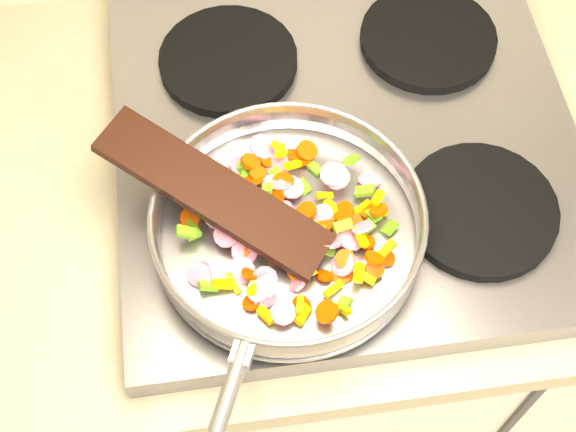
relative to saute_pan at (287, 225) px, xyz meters
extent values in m
cube|color=#939399|center=(0.10, 0.15, -0.07)|extent=(0.60, 0.60, 0.04)
cylinder|color=black|center=(-0.04, 0.01, -0.04)|extent=(0.19, 0.19, 0.02)
cylinder|color=black|center=(0.24, 0.01, -0.04)|extent=(0.19, 0.19, 0.02)
cylinder|color=black|center=(-0.04, 0.29, -0.04)|extent=(0.19, 0.19, 0.02)
cylinder|color=black|center=(0.24, 0.29, -0.04)|extent=(0.19, 0.19, 0.02)
cylinder|color=#9E9EA5|center=(0.00, 0.00, -0.03)|extent=(0.32, 0.32, 0.01)
torus|color=#9E9EA5|center=(0.00, 0.00, 0.00)|extent=(0.36, 0.36, 0.05)
torus|color=#9E9EA5|center=(0.00, 0.00, 0.02)|extent=(0.32, 0.32, 0.01)
cylinder|color=#9E9EA5|center=(-0.10, -0.23, 0.01)|extent=(0.09, 0.18, 0.02)
cube|color=#9E9EA5|center=(-0.07, -0.15, 0.01)|extent=(0.03, 0.04, 0.02)
cylinder|color=#D24100|center=(-0.03, 0.07, -0.01)|extent=(0.03, 0.03, 0.02)
cube|color=yellow|center=(0.07, -0.07, -0.01)|extent=(0.02, 0.02, 0.01)
cube|color=yellow|center=(0.02, -0.06, -0.01)|extent=(0.02, 0.01, 0.01)
cylinder|color=#D01464|center=(0.01, 0.06, -0.01)|extent=(0.04, 0.04, 0.01)
cube|color=yellow|center=(0.06, 0.02, -0.01)|extent=(0.02, 0.02, 0.01)
cube|color=yellow|center=(0.02, 0.08, 0.00)|extent=(0.02, 0.02, 0.02)
cylinder|color=#D24100|center=(-0.01, -0.01, -0.01)|extent=(0.04, 0.04, 0.01)
cube|color=yellow|center=(0.04, -0.02, -0.01)|extent=(0.01, 0.03, 0.01)
cube|color=yellow|center=(-0.07, -0.06, -0.02)|extent=(0.02, 0.03, 0.02)
cube|color=yellow|center=(-0.08, -0.06, -0.01)|extent=(0.02, 0.01, 0.02)
cube|color=#66AF1D|center=(0.05, -0.02, -0.02)|extent=(0.02, 0.03, 0.02)
cylinder|color=#D01464|center=(0.07, -0.02, -0.01)|extent=(0.04, 0.04, 0.01)
cube|color=#66AF1D|center=(-0.06, 0.01, -0.01)|extent=(0.02, 0.02, 0.01)
cylinder|color=#D01464|center=(-0.03, -0.07, 0.00)|extent=(0.03, 0.03, 0.02)
cube|color=yellow|center=(0.11, 0.01, -0.01)|extent=(0.02, 0.02, 0.01)
cube|color=yellow|center=(0.11, 0.02, 0.00)|extent=(0.02, 0.02, 0.01)
cylinder|color=#D24100|center=(0.04, 0.01, -0.01)|extent=(0.03, 0.03, 0.01)
cylinder|color=#D01464|center=(-0.07, 0.00, 0.00)|extent=(0.04, 0.04, 0.02)
cylinder|color=#D24100|center=(0.11, -0.05, -0.02)|extent=(0.02, 0.02, 0.02)
cylinder|color=#D24100|center=(0.03, -0.11, 0.00)|extent=(0.03, 0.03, 0.02)
cube|color=yellow|center=(-0.08, 0.05, -0.01)|extent=(0.03, 0.02, 0.01)
cylinder|color=#D24100|center=(0.09, -0.03, -0.01)|extent=(0.03, 0.03, 0.01)
cube|color=yellow|center=(0.08, -0.03, 0.00)|extent=(0.01, 0.03, 0.02)
cylinder|color=#D24100|center=(-0.11, 0.04, -0.02)|extent=(0.03, 0.03, 0.02)
cylinder|color=#D24100|center=(0.02, 0.02, 0.00)|extent=(0.03, 0.03, 0.02)
cylinder|color=#D01464|center=(-0.05, -0.02, -0.02)|extent=(0.04, 0.04, 0.03)
cube|color=#66AF1D|center=(-0.06, 0.04, -0.01)|extent=(0.02, 0.03, 0.01)
cube|color=#66AF1D|center=(0.10, 0.04, -0.01)|extent=(0.03, 0.02, 0.02)
cylinder|color=#D01464|center=(0.00, 0.07, -0.01)|extent=(0.05, 0.04, 0.03)
cube|color=yellow|center=(-0.02, -0.02, -0.01)|extent=(0.01, 0.02, 0.01)
cube|color=#66AF1D|center=(-0.03, 0.10, -0.02)|extent=(0.02, 0.02, 0.01)
cube|color=#66AF1D|center=(-0.12, 0.01, 0.00)|extent=(0.02, 0.02, 0.02)
cube|color=#66AF1D|center=(-0.04, 0.08, -0.01)|extent=(0.02, 0.02, 0.01)
cylinder|color=#D24100|center=(-0.06, 0.00, -0.01)|extent=(0.03, 0.03, 0.01)
cube|color=#66AF1D|center=(0.00, 0.08, -0.02)|extent=(0.02, 0.02, 0.01)
cylinder|color=#D24100|center=(-0.01, 0.05, -0.01)|extent=(0.03, 0.04, 0.03)
cylinder|color=#D24100|center=(0.00, 0.01, -0.01)|extent=(0.02, 0.02, 0.01)
cube|color=#66AF1D|center=(0.09, 0.08, 0.00)|extent=(0.02, 0.02, 0.02)
cube|color=yellow|center=(0.00, -0.03, -0.01)|extent=(0.03, 0.02, 0.02)
cylinder|color=#D01464|center=(0.04, 0.01, -0.01)|extent=(0.03, 0.03, 0.02)
cylinder|color=#D01464|center=(-0.01, 0.12, -0.01)|extent=(0.04, 0.05, 0.02)
cube|color=#66AF1D|center=(0.12, -0.01, -0.02)|extent=(0.02, 0.02, 0.02)
cylinder|color=#D24100|center=(0.03, 0.02, -0.02)|extent=(0.03, 0.03, 0.02)
cylinder|color=#D24100|center=(-0.03, 0.10, 0.00)|extent=(0.03, 0.03, 0.02)
cylinder|color=#D24100|center=(-0.06, -0.01, -0.01)|extent=(0.03, 0.03, 0.02)
cube|color=#66AF1D|center=(0.05, -0.10, -0.02)|extent=(0.02, 0.02, 0.02)
cylinder|color=#D01464|center=(0.06, -0.05, -0.01)|extent=(0.04, 0.04, 0.03)
cylinder|color=#D24100|center=(0.02, 0.11, -0.02)|extent=(0.03, 0.03, 0.02)
cylinder|color=#D01464|center=(0.00, -0.06, -0.02)|extent=(0.03, 0.04, 0.03)
cylinder|color=#D01464|center=(0.00, 0.03, -0.02)|extent=(0.04, 0.04, 0.02)
cylinder|color=#D01464|center=(-0.01, 0.02, 0.00)|extent=(0.03, 0.03, 0.01)
cube|color=yellow|center=(0.04, -0.08, -0.02)|extent=(0.03, 0.02, 0.01)
cube|color=yellow|center=(-0.02, 0.00, 0.00)|extent=(0.03, 0.01, 0.02)
cylinder|color=#D01464|center=(-0.04, -0.01, -0.01)|extent=(0.03, 0.04, 0.03)
cylinder|color=#D01464|center=(-0.04, -0.08, 0.00)|extent=(0.03, 0.03, 0.01)
cube|color=#66AF1D|center=(-0.05, 0.05, 0.00)|extent=(0.02, 0.01, 0.02)
cylinder|color=#D24100|center=(-0.01, 0.10, -0.02)|extent=(0.02, 0.02, 0.01)
cube|color=yellow|center=(0.00, -0.10, -0.02)|extent=(0.02, 0.03, 0.02)
cube|color=#66AF1D|center=(-0.04, 0.10, -0.01)|extent=(0.02, 0.02, 0.01)
cylinder|color=#D24100|center=(0.05, -0.06, -0.02)|extent=(0.04, 0.04, 0.01)
cube|color=yellow|center=(0.09, 0.02, -0.02)|extent=(0.03, 0.02, 0.01)
cylinder|color=#D24100|center=(-0.05, -0.08, -0.02)|extent=(0.03, 0.03, 0.01)
cylinder|color=#D01464|center=(0.07, 0.06, 0.00)|extent=(0.04, 0.04, 0.02)
cylinder|color=#D24100|center=(-0.01, 0.01, -0.01)|extent=(0.03, 0.03, 0.01)
cube|color=#66AF1D|center=(-0.02, 0.05, -0.01)|extent=(0.02, 0.03, 0.01)
cube|color=#66AF1D|center=(-0.02, 0.05, 0.00)|extent=(0.02, 0.02, 0.01)
cylinder|color=#D24100|center=(0.00, 0.07, -0.01)|extent=(0.04, 0.03, 0.03)
cylinder|color=#D24100|center=(-0.05, -0.05, -0.01)|extent=(0.02, 0.03, 0.02)
cube|color=#66AF1D|center=(-0.11, 0.02, -0.02)|extent=(0.01, 0.03, 0.02)
cylinder|color=#D24100|center=(0.06, -0.05, -0.01)|extent=(0.03, 0.03, 0.01)
cylinder|color=#D01464|center=(-0.04, -0.08, -0.01)|extent=(0.04, 0.03, 0.03)
cube|color=yellow|center=(0.05, 0.04, -0.01)|extent=(0.02, 0.01, 0.01)
cylinder|color=#D01464|center=(-0.01, 0.06, -0.01)|extent=(0.03, 0.03, 0.02)
cylinder|color=#D24100|center=(0.00, -0.09, -0.02)|extent=(0.03, 0.04, 0.03)
cube|color=#66AF1D|center=(0.00, 0.00, 0.00)|extent=(0.02, 0.01, 0.01)
cube|color=#66AF1D|center=(-0.05, 0.04, -0.01)|extent=(0.02, 0.02, 0.01)
cube|color=yellow|center=(-0.05, 0.07, -0.01)|extent=(0.02, 0.02, 0.02)
cylinder|color=#D24100|center=(0.09, -0.06, -0.01)|extent=(0.03, 0.03, 0.02)
cube|color=yellow|center=(-0.08, 0.05, 0.00)|extent=(0.03, 0.03, 0.01)
cube|color=#66AF1D|center=(0.05, 0.09, -0.02)|extent=(0.02, 0.02, 0.01)
cube|color=#66AF1D|center=(0.06, -0.01, 0.00)|extent=(0.03, 0.02, 0.01)
cylinder|color=#D01464|center=(-0.04, 0.10, -0.02)|extent=(0.04, 0.04, 0.02)
cylinder|color=#D01464|center=(-0.06, -0.04, -0.02)|extent=(0.04, 0.04, 0.01)
cube|color=yellow|center=(0.11, -0.04, 0.00)|extent=(0.02, 0.02, 0.01)
cube|color=yellow|center=(-0.01, 0.00, -0.02)|extent=(0.02, 0.02, 0.01)
cylinder|color=#D01464|center=(-0.08, 0.03, -0.01)|extent=(0.05, 0.05, 0.01)
cube|color=yellow|center=(-0.04, -0.10, -0.01)|extent=(0.02, 0.03, 0.01)
cube|color=#66AF1D|center=(-0.11, 0.01, -0.01)|extent=(0.02, 0.02, 0.01)
cube|color=#66AF1D|center=(0.09, -0.01, -0.01)|extent=(0.02, 0.02, 0.02)
cube|color=#66AF1D|center=(0.03, -0.01, 0.00)|extent=(0.03, 0.02, 0.01)
cylinder|color=#D01464|center=(-0.02, -0.10, -0.01)|extent=(0.04, 0.04, 0.02)
cylinder|color=#D01464|center=(0.05, -0.02, -0.02)|extent=(0.03, 0.03, 0.02)
cylinder|color=#D01464|center=(0.00, 0.09, -0.02)|extent=(0.04, 0.05, 0.03)
cylinder|color=#D24100|center=(0.07, 0.01, -0.01)|extent=(0.03, 0.03, 0.02)
cube|color=#66AF1D|center=(0.03, 0.06, -0.02)|extent=(0.02, 0.02, 0.02)
cube|color=yellow|center=(0.00, -0.10, 0.00)|extent=(0.01, 0.02, 0.01)
cylinder|color=#D24100|center=(0.11, 0.01, 0.00)|extent=(0.03, 0.03, 0.02)
cylinder|color=#D01464|center=(0.04, -0.02, -0.01)|extent=(0.04, 0.03, 0.03)
cylinder|color=#D01464|center=(-0.11, -0.04, -0.01)|extent=(0.04, 0.03, 0.03)
cube|color=yellow|center=(-0.05, -0.07, 0.00)|extent=(0.02, 0.02, 0.02)
cube|color=yellow|center=(0.01, 0.11, 0.00)|extent=(0.02, 0.02, 0.01)
cylinder|color=#D01464|center=(-0.10, -0.04, -0.02)|extent=(0.03, 0.04, 0.03)
cylinder|color=#D01464|center=(0.09, -0.01, 0.00)|extent=(0.04, 0.03, 0.03)
cylinder|color=#D01464|center=(0.06, 0.06, 0.00)|extent=(0.05, 0.05, 0.01)
cylinder|color=#D24100|center=(0.03, 0.10, -0.02)|extent=(0.03, 0.03, 0.01)
cube|color=yellow|center=(-0.08, 0.08, -0.01)|extent=(0.02, 0.02, 0.02)
cube|color=#66AF1D|center=(-0.05, 0.09, -0.02)|extent=(0.02, 0.02, 0.02)
cube|color=#66AF1D|center=(0.10, 0.01, -0.02)|extent=(0.02, 0.02, 0.01)
cube|color=yellow|center=(0.01, 0.11, 0.00)|extent=(0.02, 0.03, 0.01)
cube|color=yellow|center=(0.08, -0.07, -0.01)|extent=(0.02, 0.02, 0.02)
cube|color=#66AF1D|center=(-0.10, -0.06, -0.01)|extent=(0.02, 0.01, 0.02)
cylinder|color=#D01464|center=(-0.03, -0.06, -0.02)|extent=(0.04, 0.03, 0.03)
cylinder|color=#D24100|center=(0.10, 0.02, -0.02)|extent=(0.03, 0.03, 0.01)
cylinder|color=#D01464|center=(0.11, 0.06, -0.02)|extent=(0.04, 0.04, 0.02)
cylinder|color=#D24100|center=(-0.06, 0.00, -0.01)|extent=(0.03, 0.02, 0.02)
cylinder|color=#D24100|center=(-0.06, 0.07, -0.02)|extent=(0.04, 0.04, 0.01)
cube|color=yellow|center=(0.05, -0.11, -0.01)|extent=(0.02, 0.02, 0.02)
cylinder|color=#D01464|center=(0.07, 0.06, -0.01)|extent=(0.04, 0.03, 0.02)
cylinder|color=#D01464|center=(0.01, -0.03, -0.01)|extent=(0.04, 0.05, 0.03)
cylinder|color=#D24100|center=(-0.02, 0.08, 0.00)|extent=(0.03, 0.03, 0.01)
cylinder|color=#D24100|center=(0.03, -0.06, -0.02)|extent=(0.03, 0.02, 0.02)
cylinder|color=#D01464|center=(-0.05, 0.03, -0.01)|extent=(0.04, 0.04, 0.01)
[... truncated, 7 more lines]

